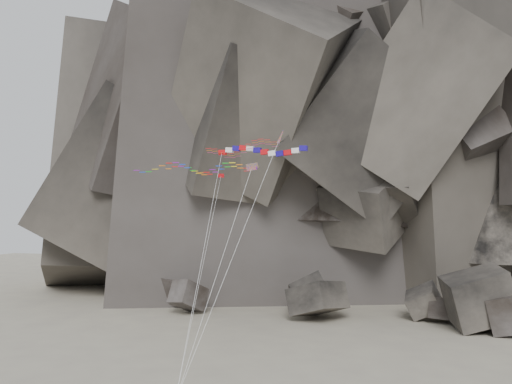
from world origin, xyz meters
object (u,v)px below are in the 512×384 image
(banner_kite, at_px, (261,152))
(pennant_kite, at_px, (213,214))
(parafoil_kite, at_px, (189,168))
(delta_kite, at_px, (238,148))

(banner_kite, bearing_deg, pennant_kite, -119.71)
(parafoil_kite, relative_size, pennant_kite, 1.06)
(delta_kite, distance_m, parafoil_kite, 5.34)
(delta_kite, height_order, parafoil_kite, delta_kite)
(delta_kite, bearing_deg, banner_kite, -15.83)
(banner_kite, relative_size, pennant_kite, 1.17)
(pennant_kite, bearing_deg, parafoil_kite, 121.60)
(delta_kite, relative_size, banner_kite, 1.06)
(delta_kite, bearing_deg, parafoil_kite, -163.63)
(banner_kite, xyz_separation_m, parafoil_kite, (-5.97, -3.48, -1.69))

